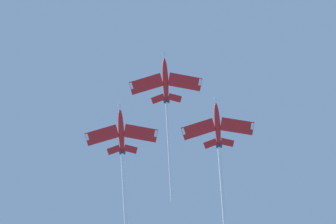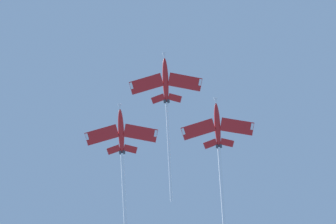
{
  "view_description": "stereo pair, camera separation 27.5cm",
  "coord_description": "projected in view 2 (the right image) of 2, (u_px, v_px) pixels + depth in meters",
  "views": [
    {
      "loc": [
        13.19,
        -33.47,
        1.61
      ],
      "look_at": [
        -12.56,
        18.49,
        173.48
      ],
      "focal_mm": 71.26,
      "sensor_mm": 36.0,
      "label": 1
    },
    {
      "loc": [
        12.94,
        -33.59,
        1.61
      ],
      "look_at": [
        -12.56,
        18.49,
        173.48
      ],
      "focal_mm": 71.26,
      "sensor_mm": 36.0,
      "label": 2
    }
  ],
  "objects": [
    {
      "name": "jet_left_wing",
      "position": [
        219.0,
        143.0,
        181.58
      ],
      "size": [
        19.83,
        32.47,
        10.95
      ],
      "color": "red"
    },
    {
      "name": "jet_lead",
      "position": [
        166.0,
        97.0,
        181.54
      ],
      "size": [
        22.06,
        36.43,
        13.01
      ],
      "color": "red"
    },
    {
      "name": "jet_right_wing",
      "position": [
        122.0,
        151.0,
        181.6
      ],
      "size": [
        20.25,
        31.79,
        11.23
      ],
      "color": "red"
    }
  ]
}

